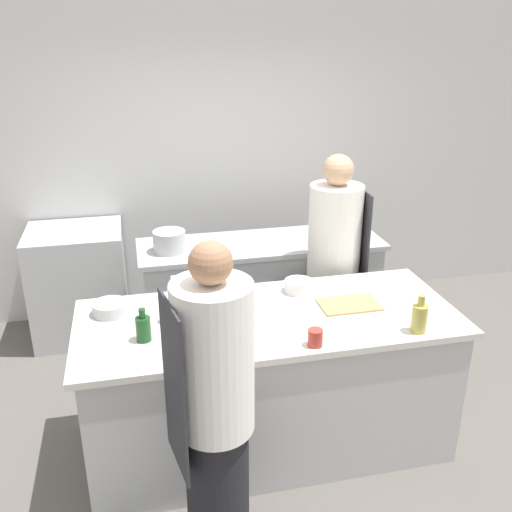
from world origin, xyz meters
name	(u,v)px	position (x,y,z in m)	size (l,w,h in m)	color
ground_plane	(268,440)	(0.00, 0.00, 0.00)	(16.00, 16.00, 0.00)	#605B56
wall_back	(213,162)	(0.00, 2.13, 1.40)	(8.00, 0.06, 2.80)	silver
prep_counter	(268,381)	(0.00, 0.00, 0.47)	(2.30, 0.95, 0.93)	#B7BABC
pass_counter	(261,294)	(0.24, 1.23, 0.47)	(1.97, 0.63, 0.93)	#B7BABC
oven_range	(79,283)	(-1.25, 1.74, 0.48)	(0.78, 0.67, 0.97)	#B7BABC
chef_at_prep_near	(215,414)	(-0.45, -0.77, 0.86)	(0.41, 0.39, 1.73)	black
chef_at_stove	(333,269)	(0.68, 0.74, 0.86)	(0.41, 0.39, 1.72)	black
bottle_olive_oil	(143,328)	(-0.74, -0.13, 1.01)	(0.08, 0.08, 0.19)	#19471E
bottle_vinegar	(419,317)	(0.79, -0.37, 1.02)	(0.09, 0.09, 0.23)	#B2A84C
bottle_wine	(232,299)	(-0.22, 0.05, 1.04)	(0.09, 0.09, 0.29)	black
bottle_cooking_oil	(214,292)	(-0.31, 0.13, 1.06)	(0.07, 0.07, 0.32)	#5B2319
bottle_sauce	(175,304)	(-0.55, 0.05, 1.04)	(0.09, 0.09, 0.29)	silver
bowl_mixing_large	(110,308)	(-0.93, 0.24, 0.97)	(0.21, 0.21, 0.07)	#B7BABC
bowl_prep_small	(299,286)	(0.27, 0.29, 0.97)	(0.19, 0.19, 0.08)	white
cup	(315,338)	(0.16, -0.39, 0.98)	(0.08, 0.08, 0.10)	#B2382D
cutting_board	(349,304)	(0.52, 0.02, 0.94)	(0.37, 0.24, 0.01)	tan
stockpot	(169,241)	(-0.49, 1.19, 1.01)	(0.25, 0.25, 0.17)	#B7BABC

